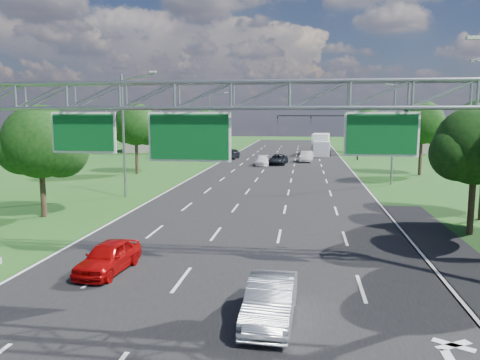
% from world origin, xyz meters
% --- Properties ---
extents(ground, '(220.00, 220.00, 0.00)m').
position_xyz_m(ground, '(0.00, 30.00, 0.00)').
color(ground, '#1C5018').
rests_on(ground, ground).
extents(road, '(18.00, 180.00, 0.02)m').
position_xyz_m(road, '(0.00, 30.00, 0.00)').
color(road, black).
rests_on(road, ground).
extents(road_flare, '(3.00, 30.00, 0.02)m').
position_xyz_m(road_flare, '(10.20, 14.00, 0.00)').
color(road_flare, black).
rests_on(road_flare, ground).
extents(sign_gantry, '(23.50, 1.00, 9.56)m').
position_xyz_m(sign_gantry, '(0.33, 12.00, 6.89)').
color(sign_gantry, gray).
rests_on(sign_gantry, ground).
extents(traffic_signal, '(12.21, 0.24, 7.00)m').
position_xyz_m(traffic_signal, '(7.48, 65.00, 5.17)').
color(traffic_signal, black).
rests_on(traffic_signal, ground).
extents(streetlight_l_near, '(2.97, 0.22, 10.16)m').
position_xyz_m(streetlight_l_near, '(-11.30, 30.00, 5.58)').
color(streetlight_l_near, gray).
rests_on(streetlight_l_near, ground).
extents(streetlight_l_far, '(2.97, 0.22, 10.16)m').
position_xyz_m(streetlight_l_far, '(-11.30, 65.00, 5.58)').
color(streetlight_l_far, gray).
rests_on(streetlight_l_far, ground).
extents(streetlight_r_mid, '(2.97, 0.22, 10.16)m').
position_xyz_m(streetlight_r_mid, '(11.30, 40.00, 5.58)').
color(streetlight_r_mid, gray).
rests_on(streetlight_r_mid, ground).
extents(tree_verge_la, '(5.76, 4.80, 7.40)m').
position_xyz_m(tree_verge_la, '(-13.92, 22.04, 4.76)').
color(tree_verge_la, '#2D2116').
rests_on(tree_verge_la, ground).
extents(tree_verge_lb, '(5.76, 4.80, 8.06)m').
position_xyz_m(tree_verge_lb, '(-15.92, 45.04, 5.41)').
color(tree_verge_lb, '#2D2116').
rests_on(tree_verge_lb, ground).
extents(tree_verge_lc, '(5.76, 4.80, 7.62)m').
position_xyz_m(tree_verge_lc, '(-12.92, 70.04, 4.98)').
color(tree_verge_lc, '#2D2116').
rests_on(tree_verge_lc, ground).
extents(tree_verge_rd, '(5.76, 4.80, 8.28)m').
position_xyz_m(tree_verge_rd, '(16.08, 48.04, 5.63)').
color(tree_verge_rd, '#2D2116').
rests_on(tree_verge_rd, ground).
extents(tree_verge_re, '(5.76, 4.80, 7.84)m').
position_xyz_m(tree_verge_re, '(14.08, 78.04, 5.20)').
color(tree_verge_re, '#2D2116').
rests_on(tree_verge_re, ground).
extents(building_left, '(14.00, 10.00, 5.00)m').
position_xyz_m(building_left, '(-22.00, 78.00, 2.50)').
color(building_left, gray).
rests_on(building_left, ground).
extents(building_right, '(12.00, 9.00, 4.00)m').
position_xyz_m(building_right, '(24.00, 82.00, 2.00)').
color(building_right, gray).
rests_on(building_right, ground).
extents(red_coupe, '(1.93, 4.06, 1.34)m').
position_xyz_m(red_coupe, '(-5.18, 12.04, 0.67)').
color(red_coupe, '#A80707').
rests_on(red_coupe, ground).
extents(silver_sedan, '(1.68, 4.38, 1.42)m').
position_xyz_m(silver_sedan, '(2.09, 8.17, 0.71)').
color(silver_sedan, '#B3B8BF').
rests_on(silver_sedan, ground).
extents(car_queue_a, '(1.94, 4.43, 1.27)m').
position_xyz_m(car_queue_a, '(-2.43, 55.59, 0.63)').
color(car_queue_a, silver).
rests_on(car_queue_a, ground).
extents(car_queue_b, '(2.73, 5.14, 1.37)m').
position_xyz_m(car_queue_b, '(-0.45, 57.16, 0.69)').
color(car_queue_b, black).
rests_on(car_queue_b, ground).
extents(car_queue_c, '(2.33, 4.75, 1.56)m').
position_xyz_m(car_queue_c, '(-8.00, 64.44, 0.78)').
color(car_queue_c, black).
rests_on(car_queue_c, ground).
extents(car_queue_d, '(2.04, 4.71, 1.51)m').
position_xyz_m(car_queue_d, '(3.40, 61.46, 0.75)').
color(car_queue_d, '#B9B9B9').
rests_on(car_queue_d, ground).
extents(box_truck, '(3.25, 9.52, 3.53)m').
position_xyz_m(box_truck, '(5.86, 73.58, 1.70)').
color(box_truck, silver).
rests_on(box_truck, ground).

